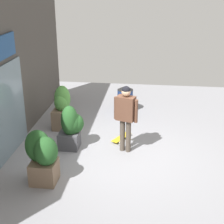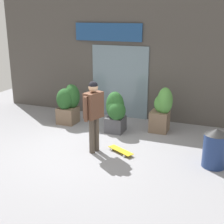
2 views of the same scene
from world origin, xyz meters
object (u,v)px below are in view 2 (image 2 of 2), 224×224
Objects in this scene: skateboarder at (94,109)px; planter_box_mid at (116,111)px; skateboard at (121,151)px; planter_box_right at (69,102)px; trash_bin at (215,148)px; planter_box_left at (162,110)px.

planter_box_mid is (0.02, 1.40, -0.45)m from skateboarder.
planter_box_right reaches higher than skateboard.
trash_bin is (4.30, -1.40, -0.22)m from planter_box_right.
planter_box_left reaches higher than planter_box_right.
skateboarder reaches higher than skateboard.
skateboarder is at bearing -90.80° from planter_box_mid.
planter_box_left is 1.46× the size of trash_bin.
trash_bin is at bearing -18.09° from planter_box_right.
planter_box_left reaches higher than planter_box_mid.
planter_box_mid is at bearing 144.64° from skateboard.
planter_box_left is 1.29m from planter_box_mid.
planter_box_mid is 1.34× the size of trash_bin.
planter_box_left is (1.19, 1.94, -0.42)m from skateboarder.
planter_box_right is (-1.57, 1.64, -0.40)m from skateboarder.
planter_box_right is 1.02× the size of planter_box_mid.
skateboard is 0.83× the size of trash_bin.
planter_box_left reaches higher than trash_bin.
planter_box_right is (-2.76, -0.29, 0.02)m from planter_box_left.
planter_box_mid is (1.59, -0.25, -0.05)m from planter_box_right.
skateboard is 0.57× the size of planter_box_left.
skateboarder is 1.99× the size of trash_bin.
planter_box_mid is 2.95m from trash_bin.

